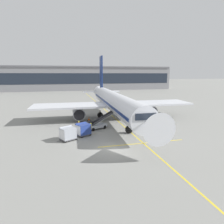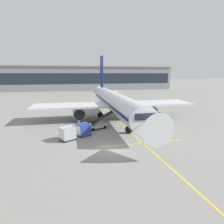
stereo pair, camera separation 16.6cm
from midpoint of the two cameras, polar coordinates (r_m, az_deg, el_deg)
ground_plane at (r=23.68m, az=-0.32°, el=-11.23°), size 600.00×600.00×0.00m
parked_airplane at (r=39.27m, az=0.55°, el=3.00°), size 32.48×42.31×13.98m
belt_loader at (r=32.31m, az=-4.42°, el=-3.54°), size 5.44×3.45×2.71m
baggage_cart_lead at (r=28.92m, az=-8.83°, el=-5.06°), size 2.76×2.38×1.91m
baggage_cart_second at (r=27.38m, az=-13.23°, el=-6.17°), size 2.76×2.38×1.91m
ground_crew_by_loader at (r=28.46m, az=-8.76°, el=-5.33°), size 0.28×0.57×1.74m
ground_crew_by_carts at (r=30.99m, az=-10.01°, el=-4.00°), size 0.38×0.52×1.74m
ground_crew_marshaller at (r=29.38m, az=-6.49°, el=-4.74°), size 0.28×0.57×1.74m
safety_cone_engine_keepout at (r=38.33m, az=-7.05°, el=-1.98°), size 0.62×0.62×0.70m
apron_guidance_line_lead_in at (r=39.20m, az=0.97°, el=-2.10°), size 0.20×110.00×0.01m
apron_guidance_line_stop_bar at (r=26.10m, az=8.85°, el=-9.18°), size 12.00×0.20×0.01m
terminal_building at (r=115.44m, az=-8.83°, el=9.91°), size 103.84×17.19×13.35m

